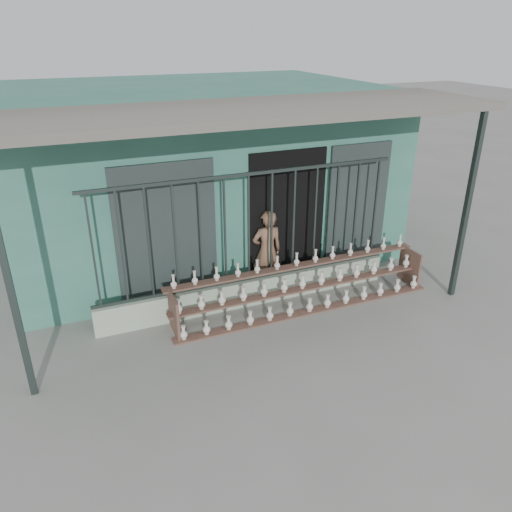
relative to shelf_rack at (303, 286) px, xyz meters
name	(u,v)px	position (x,y,z in m)	size (l,w,h in m)	color
ground	(282,345)	(-0.78, -0.88, -0.36)	(60.00, 60.00, 0.00)	slate
workshop_building	(195,167)	(-0.78, 3.35, 1.26)	(7.40, 6.60, 3.21)	#326958
parapet_wall	(249,291)	(-0.78, 0.42, -0.14)	(5.00, 0.20, 0.45)	#9CAE95
security_fence	(249,228)	(-0.78, 0.42, 0.99)	(5.00, 0.04, 1.80)	#283330
shelf_rack	(303,286)	(0.00, 0.00, 0.00)	(4.50, 0.68, 0.85)	brown
elderly_woman	(267,251)	(-0.30, 0.78, 0.36)	(0.53, 0.35, 1.45)	brown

